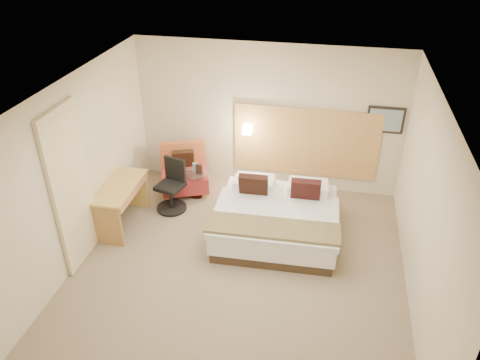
% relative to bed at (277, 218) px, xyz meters
% --- Properties ---
extents(floor, '(4.80, 5.00, 0.02)m').
position_rel_bed_xyz_m(floor, '(-0.42, -0.93, -0.32)').
color(floor, '#826F57').
rests_on(floor, ground).
extents(ceiling, '(4.80, 5.00, 0.02)m').
position_rel_bed_xyz_m(ceiling, '(-0.42, -0.93, 2.40)').
color(ceiling, white).
rests_on(ceiling, floor).
extents(wall_back, '(4.80, 0.02, 2.70)m').
position_rel_bed_xyz_m(wall_back, '(-0.42, 1.58, 1.04)').
color(wall_back, beige).
rests_on(wall_back, floor).
extents(wall_front, '(4.80, 0.02, 2.70)m').
position_rel_bed_xyz_m(wall_front, '(-0.42, -3.44, 1.04)').
color(wall_front, beige).
rests_on(wall_front, floor).
extents(wall_left, '(0.02, 5.00, 2.70)m').
position_rel_bed_xyz_m(wall_left, '(-2.83, -0.93, 1.04)').
color(wall_left, beige).
rests_on(wall_left, floor).
extents(wall_right, '(0.02, 5.00, 2.70)m').
position_rel_bed_xyz_m(wall_right, '(1.99, -0.93, 1.04)').
color(wall_right, beige).
rests_on(wall_right, floor).
extents(headboard_panel, '(2.60, 0.04, 1.30)m').
position_rel_bed_xyz_m(headboard_panel, '(0.28, 1.54, 0.64)').
color(headboard_panel, tan).
rests_on(headboard_panel, wall_back).
extents(art_frame, '(0.62, 0.03, 0.47)m').
position_rel_bed_xyz_m(art_frame, '(1.60, 1.55, 1.19)').
color(art_frame, black).
rests_on(art_frame, wall_back).
extents(art_canvas, '(0.54, 0.01, 0.39)m').
position_rel_bed_xyz_m(art_canvas, '(1.60, 1.53, 1.19)').
color(art_canvas, gray).
rests_on(art_canvas, wall_back).
extents(lamp_arm, '(0.02, 0.12, 0.02)m').
position_rel_bed_xyz_m(lamp_arm, '(-0.77, 1.49, 0.84)').
color(lamp_arm, white).
rests_on(lamp_arm, wall_back).
extents(lamp_shade, '(0.15, 0.15, 0.15)m').
position_rel_bed_xyz_m(lamp_shade, '(-0.77, 1.43, 0.84)').
color(lamp_shade, '#FFEDC6').
rests_on(lamp_shade, wall_back).
extents(curtain, '(0.06, 0.90, 2.42)m').
position_rel_bed_xyz_m(curtain, '(-2.78, -1.18, 0.91)').
color(curtain, beige).
rests_on(curtain, wall_left).
extents(bottle_a, '(0.05, 0.05, 0.18)m').
position_rel_bed_xyz_m(bottle_a, '(-1.63, 0.87, 0.27)').
color(bottle_a, '#8EBCDB').
rests_on(bottle_a, side_table).
extents(bottle_b, '(0.05, 0.05, 0.18)m').
position_rel_bed_xyz_m(bottle_b, '(-1.60, 0.88, 0.27)').
color(bottle_b, '#82B2CA').
rests_on(bottle_b, side_table).
extents(menu_folder, '(0.12, 0.05, 0.19)m').
position_rel_bed_xyz_m(menu_folder, '(-1.52, 0.82, 0.28)').
color(menu_folder, '#341E15').
rests_on(menu_folder, side_table).
extents(bed, '(1.99, 1.94, 0.94)m').
position_rel_bed_xyz_m(bed, '(0.00, 0.00, 0.00)').
color(bed, '#3A2A1D').
rests_on(bed, floor).
extents(lounge_chair, '(1.04, 0.98, 0.88)m').
position_rel_bed_xyz_m(lounge_chair, '(-1.88, 1.01, 0.04)').
color(lounge_chair, tan).
rests_on(lounge_chair, floor).
extents(side_table, '(0.45, 0.45, 0.49)m').
position_rel_bed_xyz_m(side_table, '(-1.59, 0.84, -0.04)').
color(side_table, silver).
rests_on(side_table, floor).
extents(desk, '(0.56, 1.21, 0.75)m').
position_rel_bed_xyz_m(desk, '(-2.53, -0.27, 0.29)').
color(desk, tan).
rests_on(desk, floor).
extents(desk_chair, '(0.64, 0.64, 0.92)m').
position_rel_bed_xyz_m(desk_chair, '(-1.89, 0.36, 0.07)').
color(desk_chair, black).
rests_on(desk_chair, floor).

